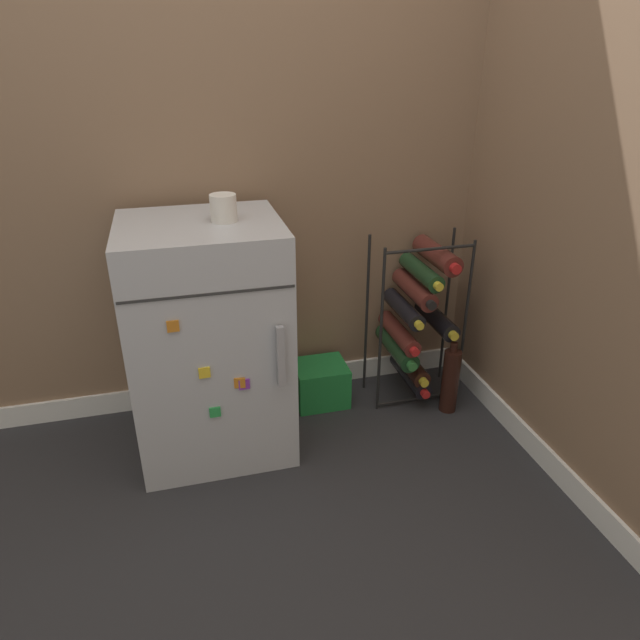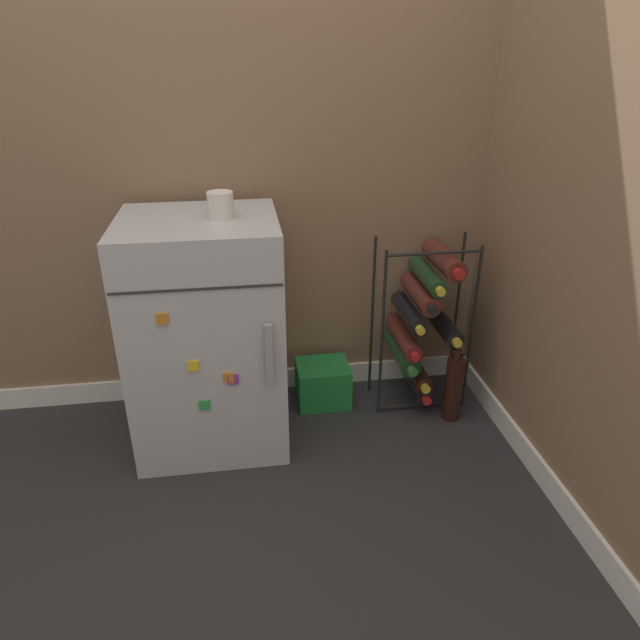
# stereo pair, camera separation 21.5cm
# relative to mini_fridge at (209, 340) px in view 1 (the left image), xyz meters

# --- Properties ---
(ground_plane) EXTENTS (14.00, 14.00, 0.00)m
(ground_plane) POSITION_rel_mini_fridge_xyz_m (0.28, -0.25, -0.42)
(ground_plane) COLOR #28282B
(wall_back) EXTENTS (6.66, 0.07, 2.50)m
(wall_back) POSITION_rel_mini_fridge_xyz_m (0.28, 0.32, 0.81)
(wall_back) COLOR #84664C
(wall_back) RESTS_ON ground_plane
(mini_fridge) EXTENTS (0.53, 0.51, 0.85)m
(mini_fridge) POSITION_rel_mini_fridge_xyz_m (0.00, 0.00, 0.00)
(mini_fridge) COLOR #B7BABF
(mini_fridge) RESTS_ON ground_plane
(wine_rack) EXTENTS (0.37, 0.33, 0.70)m
(wine_rack) POSITION_rel_mini_fridge_xyz_m (0.83, 0.11, -0.07)
(wine_rack) COLOR black
(wine_rack) RESTS_ON ground_plane
(soda_box) EXTENTS (0.21, 0.19, 0.17)m
(soda_box) POSITION_rel_mini_fridge_xyz_m (0.44, 0.15, -0.34)
(soda_box) COLOR #1E7F38
(soda_box) RESTS_ON ground_plane
(fridge_top_cup) EXTENTS (0.09, 0.09, 0.09)m
(fridge_top_cup) POSITION_rel_mini_fridge_xyz_m (0.08, -0.01, 0.47)
(fridge_top_cup) COLOR silver
(fridge_top_cup) RESTS_ON mini_fridge
(loose_bottle_floor) EXTENTS (0.07, 0.07, 0.31)m
(loose_bottle_floor) POSITION_rel_mini_fridge_xyz_m (0.93, -0.05, -0.29)
(loose_bottle_floor) COLOR black
(loose_bottle_floor) RESTS_ON ground_plane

